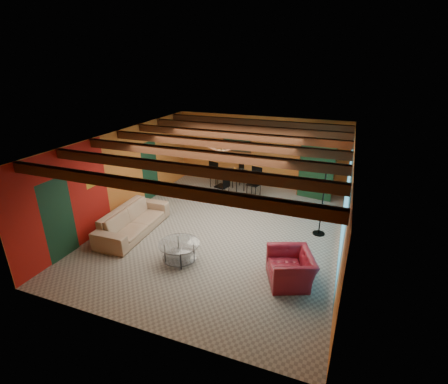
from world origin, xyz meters
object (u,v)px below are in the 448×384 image
at_px(coffee_table, 180,252).
at_px(armchair, 290,268).
at_px(vase, 235,161).
at_px(floor_lamp, 323,201).
at_px(sofa, 133,221).
at_px(potted_plant, 321,134).
at_px(dining_table, 235,178).
at_px(armoire, 317,169).

bearing_deg(coffee_table, armchair, 3.93).
height_order(coffee_table, vase, vase).
distance_m(floor_lamp, vase, 3.96).
relative_size(armchair, coffee_table, 1.07).
bearing_deg(sofa, armchair, -100.03).
height_order(armchair, vase, vase).
bearing_deg(armchair, potted_plant, 157.86).
bearing_deg(armchair, dining_table, -170.47).
relative_size(coffee_table, floor_lamp, 0.48).
distance_m(armchair, potted_plant, 5.63).
bearing_deg(armchair, coffee_table, -108.88).
bearing_deg(armoire, vase, -156.39).
distance_m(dining_table, armoire, 2.98).
height_order(coffee_table, potted_plant, potted_plant).
distance_m(sofa, dining_table, 4.30).
bearing_deg(armoire, potted_plant, 0.00).
height_order(sofa, vase, vase).
xyz_separation_m(armchair, armoire, (-0.06, 5.29, 0.67)).
relative_size(armoire, potted_plant, 4.35).
relative_size(armchair, vase, 5.58).
bearing_deg(vase, armoire, 13.44).
height_order(armoire, potted_plant, potted_plant).
distance_m(armchair, armoire, 5.33).
bearing_deg(dining_table, vase, -90.00).
bearing_deg(sofa, vase, -24.95).
height_order(sofa, armoire, armoire).
xyz_separation_m(dining_table, armoire, (2.86, 0.68, 0.48)).
bearing_deg(floor_lamp, dining_table, 146.63).
bearing_deg(sofa, potted_plant, -46.31).
xyz_separation_m(armchair, vase, (-2.92, 4.61, 0.83)).
xyz_separation_m(sofa, armchair, (4.59, -0.65, -0.02)).
xyz_separation_m(sofa, dining_table, (1.68, 3.96, 0.17)).
height_order(dining_table, vase, vase).
bearing_deg(sofa, coffee_table, -115.42).
height_order(armchair, floor_lamp, floor_lamp).
bearing_deg(floor_lamp, sofa, -160.29).
relative_size(floor_lamp, potted_plant, 4.43).
distance_m(armoire, floor_lamp, 2.89).
distance_m(dining_table, floor_lamp, 3.99).
distance_m(coffee_table, floor_lamp, 4.10).
relative_size(coffee_table, armoire, 0.49).
relative_size(armoire, floor_lamp, 0.98).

